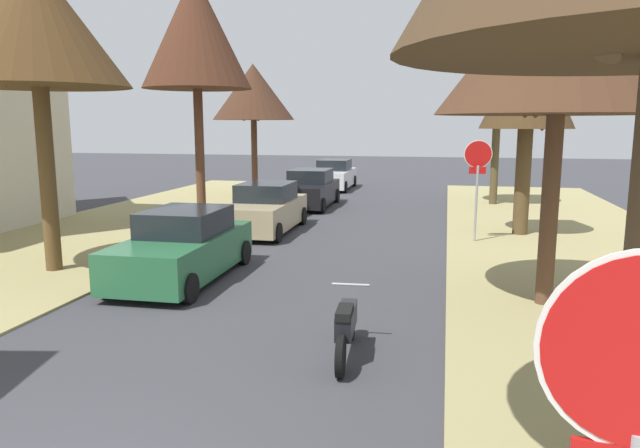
{
  "coord_description": "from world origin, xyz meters",
  "views": [
    {
      "loc": [
        3.52,
        -3.72,
        3.47
      ],
      "look_at": [
        1.05,
        7.74,
        1.46
      ],
      "focal_mm": 32.93,
      "sensor_mm": 36.0,
      "label": 1
    }
  ],
  "objects_px": {
    "street_tree_left_far": "(253,92)",
    "street_tree_right_mid_a": "(561,33)",
    "parked_sedan_green": "(183,247)",
    "parked_motorcycle": "(346,326)",
    "street_tree_right_far": "(500,63)",
    "street_tree_left_mid_b": "(196,32)",
    "parked_sedan_black": "(310,190)",
    "stop_sign_far": "(478,169)",
    "parked_sedan_tan": "(265,210)",
    "street_tree_right_mid_b": "(529,80)",
    "parked_sedan_white": "(334,176)",
    "street_tree_left_mid_a": "(35,23)"
  },
  "relations": [
    {
      "from": "street_tree_right_far",
      "to": "street_tree_left_mid_b",
      "type": "height_order",
      "value": "street_tree_left_mid_b"
    },
    {
      "from": "street_tree_left_far",
      "to": "street_tree_right_mid_a",
      "type": "bearing_deg",
      "value": -54.42
    },
    {
      "from": "street_tree_left_mid_a",
      "to": "parked_sedan_green",
      "type": "distance_m",
      "value": 5.96
    },
    {
      "from": "street_tree_left_mid_b",
      "to": "parked_sedan_black",
      "type": "relative_size",
      "value": 1.91
    },
    {
      "from": "parked_sedan_green",
      "to": "parked_motorcycle",
      "type": "relative_size",
      "value": 2.16
    },
    {
      "from": "parked_sedan_green",
      "to": "street_tree_left_far",
      "type": "bearing_deg",
      "value": 102.42
    },
    {
      "from": "street_tree_left_mid_b",
      "to": "parked_sedan_white",
      "type": "relative_size",
      "value": 1.91
    },
    {
      "from": "stop_sign_far",
      "to": "street_tree_left_mid_b",
      "type": "relative_size",
      "value": 0.35
    },
    {
      "from": "street_tree_left_far",
      "to": "parked_sedan_white",
      "type": "distance_m",
      "value": 6.64
    },
    {
      "from": "street_tree_left_mid_b",
      "to": "street_tree_left_far",
      "type": "distance_m",
      "value": 7.84
    },
    {
      "from": "street_tree_right_mid_b",
      "to": "parked_sedan_tan",
      "type": "xyz_separation_m",
      "value": [
        -8.04,
        -1.05,
        -4.06
      ]
    },
    {
      "from": "parked_sedan_green",
      "to": "parked_sedan_black",
      "type": "distance_m",
      "value": 12.05
    },
    {
      "from": "stop_sign_far",
      "to": "street_tree_right_mid_b",
      "type": "relative_size",
      "value": 0.46
    },
    {
      "from": "parked_sedan_tan",
      "to": "street_tree_left_far",
      "type": "bearing_deg",
      "value": 110.44
    },
    {
      "from": "street_tree_left_far",
      "to": "parked_motorcycle",
      "type": "relative_size",
      "value": 3.02
    },
    {
      "from": "street_tree_right_mid_a",
      "to": "parked_sedan_black",
      "type": "bearing_deg",
      "value": 121.29
    },
    {
      "from": "street_tree_right_mid_a",
      "to": "parked_motorcycle",
      "type": "xyz_separation_m",
      "value": [
        -3.31,
        -3.32,
        -4.6
      ]
    },
    {
      "from": "stop_sign_far",
      "to": "parked_motorcycle",
      "type": "bearing_deg",
      "value": -103.61
    },
    {
      "from": "street_tree_right_mid_b",
      "to": "street_tree_right_far",
      "type": "bearing_deg",
      "value": 92.53
    },
    {
      "from": "parked_sedan_white",
      "to": "parked_sedan_tan",
      "type": "bearing_deg",
      "value": -89.05
    },
    {
      "from": "street_tree_right_far",
      "to": "street_tree_left_mid_a",
      "type": "distance_m",
      "value": 18.07
    },
    {
      "from": "parked_motorcycle",
      "to": "parked_sedan_white",
      "type": "bearing_deg",
      "value": 101.33
    },
    {
      "from": "parked_sedan_tan",
      "to": "parked_sedan_black",
      "type": "height_order",
      "value": "same"
    },
    {
      "from": "stop_sign_far",
      "to": "parked_sedan_green",
      "type": "xyz_separation_m",
      "value": [
        -6.61,
        -5.64,
        -1.46
      ]
    },
    {
      "from": "street_tree_right_mid_a",
      "to": "street_tree_right_far",
      "type": "relative_size",
      "value": 0.83
    },
    {
      "from": "street_tree_right_mid_b",
      "to": "street_tree_right_far",
      "type": "xyz_separation_m",
      "value": [
        -0.32,
        7.14,
        1.21
      ]
    },
    {
      "from": "street_tree_left_mid_b",
      "to": "parked_sedan_black",
      "type": "distance_m",
      "value": 8.04
    },
    {
      "from": "street_tree_left_mid_a",
      "to": "parked_sedan_green",
      "type": "height_order",
      "value": "street_tree_left_mid_a"
    },
    {
      "from": "street_tree_right_far",
      "to": "street_tree_left_mid_b",
      "type": "distance_m",
      "value": 12.59
    },
    {
      "from": "parked_sedan_white",
      "to": "street_tree_left_mid_a",
      "type": "bearing_deg",
      "value": -99.26
    },
    {
      "from": "street_tree_right_mid_b",
      "to": "parked_motorcycle",
      "type": "xyz_separation_m",
      "value": [
        -3.71,
        -10.82,
        -4.3
      ]
    },
    {
      "from": "parked_sedan_white",
      "to": "street_tree_left_mid_b",
      "type": "bearing_deg",
      "value": -102.1
    },
    {
      "from": "street_tree_right_mid_b",
      "to": "street_tree_left_far",
      "type": "xyz_separation_m",
      "value": [
        -11.35,
        7.81,
        0.15
      ]
    },
    {
      "from": "stop_sign_far",
      "to": "parked_sedan_tan",
      "type": "height_order",
      "value": "stop_sign_far"
    },
    {
      "from": "street_tree_right_far",
      "to": "parked_sedan_white",
      "type": "height_order",
      "value": "street_tree_right_far"
    },
    {
      "from": "street_tree_right_far",
      "to": "parked_sedan_black",
      "type": "xyz_separation_m",
      "value": [
        -7.64,
        -2.2,
        -5.27
      ]
    },
    {
      "from": "stop_sign_far",
      "to": "street_tree_right_far",
      "type": "distance_m",
      "value": 9.49
    },
    {
      "from": "stop_sign_far",
      "to": "street_tree_left_far",
      "type": "height_order",
      "value": "street_tree_left_far"
    },
    {
      "from": "stop_sign_far",
      "to": "parked_motorcycle",
      "type": "distance_m",
      "value": 9.75
    },
    {
      "from": "stop_sign_far",
      "to": "street_tree_right_mid_b",
      "type": "distance_m",
      "value": 3.32
    },
    {
      "from": "street_tree_right_mid_a",
      "to": "parked_sedan_green",
      "type": "height_order",
      "value": "street_tree_right_mid_a"
    },
    {
      "from": "parked_sedan_white",
      "to": "parked_sedan_black",
      "type": "bearing_deg",
      "value": -87.48
    },
    {
      "from": "stop_sign_far",
      "to": "parked_motorcycle",
      "type": "relative_size",
      "value": 1.44
    },
    {
      "from": "street_tree_right_mid_b",
      "to": "parked_sedan_green",
      "type": "xyz_separation_m",
      "value": [
        -8.06,
        -7.12,
        -4.06
      ]
    },
    {
      "from": "parked_sedan_black",
      "to": "parked_sedan_white",
      "type": "height_order",
      "value": "same"
    },
    {
      "from": "parked_sedan_black",
      "to": "street_tree_left_mid_a",
      "type": "bearing_deg",
      "value": -105.79
    },
    {
      "from": "street_tree_right_mid_b",
      "to": "parked_sedan_tan",
      "type": "relative_size",
      "value": 1.44
    },
    {
      "from": "street_tree_left_far",
      "to": "parked_sedan_black",
      "type": "height_order",
      "value": "street_tree_left_far"
    },
    {
      "from": "street_tree_right_mid_b",
      "to": "parked_sedan_black",
      "type": "height_order",
      "value": "street_tree_right_mid_b"
    },
    {
      "from": "street_tree_right_mid_b",
      "to": "parked_motorcycle",
      "type": "bearing_deg",
      "value": -108.91
    }
  ]
}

